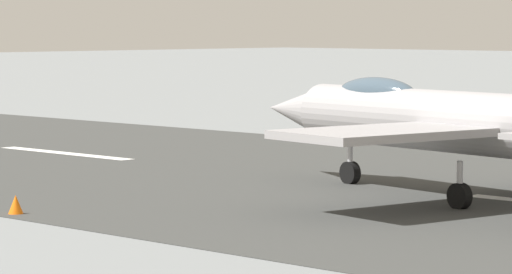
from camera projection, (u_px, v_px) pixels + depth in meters
name	position (u px, v px, depth m)	size (l,w,h in m)	color
fighter_jet	(455.00, 120.00, 42.43)	(17.59, 13.87, 5.62)	#9C999C
marker_cone_mid	(16.00, 205.00, 39.08)	(0.44, 0.44, 0.55)	orange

